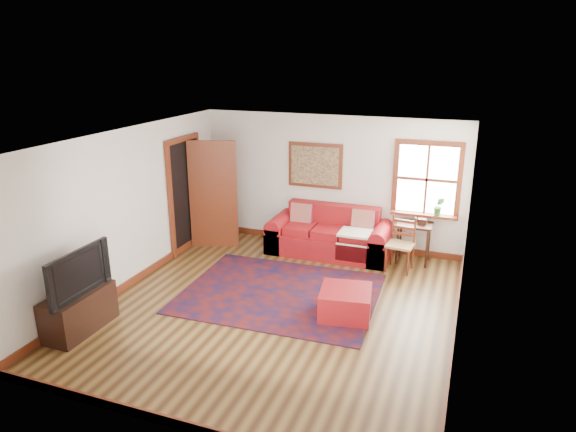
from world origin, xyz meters
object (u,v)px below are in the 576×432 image
at_px(red_ottoman, 345,303).
at_px(media_cabinet, 79,311).
at_px(side_table, 414,230).
at_px(ladder_back_chair, 401,242).
at_px(red_leather_sofa, 330,238).

height_order(red_ottoman, media_cabinet, media_cabinet).
bearing_deg(media_cabinet, side_table, 45.35).
bearing_deg(media_cabinet, ladder_back_chair, 43.48).
distance_m(red_leather_sofa, side_table, 1.54).
bearing_deg(red_leather_sofa, ladder_back_chair, -12.94).
relative_size(side_table, media_cabinet, 0.71).
bearing_deg(ladder_back_chair, side_table, 68.25).
distance_m(red_ottoman, side_table, 2.44).
height_order(red_ottoman, ladder_back_chair, ladder_back_chair).
bearing_deg(side_table, ladder_back_chair, -111.75).
distance_m(ladder_back_chair, media_cabinet, 5.15).
distance_m(red_leather_sofa, ladder_back_chair, 1.40).
height_order(red_ottoman, side_table, side_table).
bearing_deg(red_ottoman, media_cabinet, -162.51).
distance_m(side_table, ladder_back_chair, 0.44).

